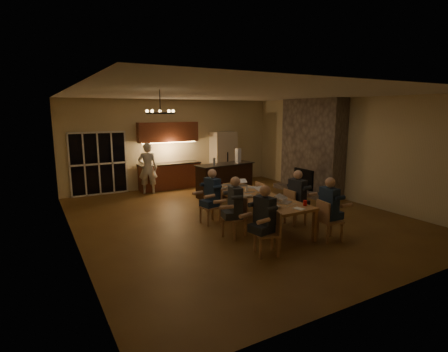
% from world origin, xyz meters
% --- Properties ---
extents(floor, '(9.00, 9.00, 0.00)m').
position_xyz_m(floor, '(0.00, 0.00, 0.00)').
color(floor, brown).
rests_on(floor, ground).
extents(back_wall, '(8.00, 0.04, 3.20)m').
position_xyz_m(back_wall, '(0.00, 4.52, 1.60)').
color(back_wall, beige).
rests_on(back_wall, ground).
extents(left_wall, '(0.04, 9.00, 3.20)m').
position_xyz_m(left_wall, '(-4.02, 0.00, 1.60)').
color(left_wall, beige).
rests_on(left_wall, ground).
extents(right_wall, '(0.04, 9.00, 3.20)m').
position_xyz_m(right_wall, '(4.02, 0.00, 1.60)').
color(right_wall, beige).
rests_on(right_wall, ground).
extents(ceiling, '(8.00, 9.00, 0.04)m').
position_xyz_m(ceiling, '(0.00, 0.00, 3.22)').
color(ceiling, white).
rests_on(ceiling, back_wall).
extents(french_doors, '(1.86, 0.08, 2.10)m').
position_xyz_m(french_doors, '(-2.70, 4.47, 1.05)').
color(french_doors, black).
rests_on(french_doors, ground).
extents(fireplace, '(0.58, 2.50, 3.20)m').
position_xyz_m(fireplace, '(3.70, 1.20, 1.60)').
color(fireplace, '#76685D').
rests_on(fireplace, ground).
extents(kitchenette, '(2.24, 0.68, 2.40)m').
position_xyz_m(kitchenette, '(-0.30, 4.20, 1.20)').
color(kitchenette, brown).
rests_on(kitchenette, ground).
extents(refrigerator, '(0.90, 0.68, 2.00)m').
position_xyz_m(refrigerator, '(1.90, 4.15, 1.00)').
color(refrigerator, beige).
rests_on(refrigerator, ground).
extents(dining_table, '(1.10, 3.27, 0.75)m').
position_xyz_m(dining_table, '(0.04, -0.74, 0.38)').
color(dining_table, '#AF7A46').
rests_on(dining_table, ground).
extents(bar_island, '(2.11, 0.96, 1.08)m').
position_xyz_m(bar_island, '(0.90, 2.26, 0.54)').
color(bar_island, black).
rests_on(bar_island, ground).
extents(chair_left_near, '(0.55, 0.55, 0.89)m').
position_xyz_m(chair_left_near, '(-0.80, -2.38, 0.45)').
color(chair_left_near, '#A67953').
rests_on(chair_left_near, ground).
extents(chair_left_mid, '(0.55, 0.55, 0.89)m').
position_xyz_m(chair_left_mid, '(-0.84, -1.22, 0.45)').
color(chair_left_mid, '#A67953').
rests_on(chair_left_mid, ground).
extents(chair_left_far, '(0.48, 0.48, 0.89)m').
position_xyz_m(chair_left_far, '(-0.87, -0.11, 0.45)').
color(chair_left_far, '#A67953').
rests_on(chair_left_far, ground).
extents(chair_right_near, '(0.50, 0.50, 0.89)m').
position_xyz_m(chair_right_near, '(0.88, -2.41, 0.45)').
color(chair_right_near, '#A67953').
rests_on(chair_right_near, ground).
extents(chair_right_mid, '(0.44, 0.44, 0.89)m').
position_xyz_m(chair_right_mid, '(0.96, -1.19, 0.45)').
color(chair_right_mid, '#A67953').
rests_on(chair_right_mid, ground).
extents(chair_right_far, '(0.47, 0.47, 0.89)m').
position_xyz_m(chair_right_far, '(0.85, -0.12, 0.45)').
color(chair_right_far, '#A67953').
rests_on(chair_right_far, ground).
extents(person_left_near, '(0.70, 0.70, 1.38)m').
position_xyz_m(person_left_near, '(-0.80, -2.29, 0.69)').
color(person_left_near, '#262A31').
rests_on(person_left_near, ground).
extents(person_right_near, '(0.62, 0.62, 1.38)m').
position_xyz_m(person_right_near, '(0.91, -2.33, 0.69)').
color(person_right_near, '#1F314F').
rests_on(person_right_near, ground).
extents(person_left_mid, '(0.71, 0.71, 1.38)m').
position_xyz_m(person_left_mid, '(-0.83, -1.23, 0.69)').
color(person_left_mid, '#3C4147').
rests_on(person_left_mid, ground).
extents(person_right_mid, '(0.68, 0.68, 1.38)m').
position_xyz_m(person_right_mid, '(0.94, -1.26, 0.69)').
color(person_right_mid, '#262A31').
rests_on(person_right_mid, ground).
extents(person_left_far, '(0.71, 0.71, 1.38)m').
position_xyz_m(person_left_far, '(-0.80, -0.09, 0.69)').
color(person_left_far, '#1F314F').
rests_on(person_left_far, ground).
extents(standing_person, '(0.75, 0.63, 1.75)m').
position_xyz_m(standing_person, '(-1.22, 3.83, 0.88)').
color(standing_person, silver).
rests_on(standing_person, ground).
extents(chandelier, '(0.57, 0.57, 0.03)m').
position_xyz_m(chandelier, '(-2.39, -0.95, 2.75)').
color(chandelier, black).
rests_on(chandelier, ceiling).
extents(laptop_a, '(0.36, 0.33, 0.23)m').
position_xyz_m(laptop_a, '(-0.23, -1.77, 0.86)').
color(laptop_a, silver).
rests_on(laptop_a, dining_table).
extents(laptop_b, '(0.42, 0.40, 0.23)m').
position_xyz_m(laptop_b, '(0.24, -1.65, 0.86)').
color(laptop_b, silver).
rests_on(laptop_b, dining_table).
extents(laptop_c, '(0.36, 0.32, 0.23)m').
position_xyz_m(laptop_c, '(-0.19, -0.71, 0.86)').
color(laptop_c, silver).
rests_on(laptop_c, dining_table).
extents(laptop_d, '(0.37, 0.34, 0.23)m').
position_xyz_m(laptop_d, '(0.30, -0.75, 0.86)').
color(laptop_d, silver).
rests_on(laptop_d, dining_table).
extents(laptop_e, '(0.38, 0.36, 0.23)m').
position_xyz_m(laptop_e, '(-0.21, 0.30, 0.86)').
color(laptop_e, silver).
rests_on(laptop_e, dining_table).
extents(laptop_f, '(0.38, 0.35, 0.23)m').
position_xyz_m(laptop_f, '(0.35, 0.34, 0.86)').
color(laptop_f, silver).
rests_on(laptop_f, dining_table).
extents(mug_front, '(0.08, 0.08, 0.10)m').
position_xyz_m(mug_front, '(0.02, -1.23, 0.80)').
color(mug_front, silver).
rests_on(mug_front, dining_table).
extents(mug_mid, '(0.08, 0.08, 0.10)m').
position_xyz_m(mug_mid, '(0.15, -0.21, 0.80)').
color(mug_mid, silver).
rests_on(mug_mid, dining_table).
extents(mug_back, '(0.09, 0.09, 0.10)m').
position_xyz_m(mug_back, '(-0.29, 0.03, 0.80)').
color(mug_back, silver).
rests_on(mug_back, dining_table).
extents(redcup_near, '(0.08, 0.08, 0.12)m').
position_xyz_m(redcup_near, '(0.46, -2.07, 0.81)').
color(redcup_near, red).
rests_on(redcup_near, dining_table).
extents(redcup_mid, '(0.10, 0.10, 0.12)m').
position_xyz_m(redcup_mid, '(-0.38, -0.38, 0.81)').
color(redcup_mid, red).
rests_on(redcup_mid, dining_table).
extents(can_silver, '(0.06, 0.06, 0.12)m').
position_xyz_m(can_silver, '(0.14, -1.49, 0.81)').
color(can_silver, '#B2B2B7').
rests_on(can_silver, dining_table).
extents(can_cola, '(0.06, 0.06, 0.12)m').
position_xyz_m(can_cola, '(-0.16, 0.59, 0.81)').
color(can_cola, '#3F0F0C').
rests_on(can_cola, dining_table).
extents(can_right, '(0.07, 0.07, 0.12)m').
position_xyz_m(can_right, '(0.44, -0.51, 0.81)').
color(can_right, '#B2B2B7').
rests_on(can_right, dining_table).
extents(plate_near, '(0.27, 0.27, 0.02)m').
position_xyz_m(plate_near, '(0.41, -1.33, 0.76)').
color(plate_near, silver).
rests_on(plate_near, dining_table).
extents(plate_left, '(0.22, 0.22, 0.02)m').
position_xyz_m(plate_left, '(-0.27, -1.57, 0.76)').
color(plate_left, silver).
rests_on(plate_left, dining_table).
extents(plate_far, '(0.26, 0.26, 0.02)m').
position_xyz_m(plate_far, '(0.48, 0.02, 0.76)').
color(plate_far, silver).
rests_on(plate_far, dining_table).
extents(notepad, '(0.20, 0.25, 0.01)m').
position_xyz_m(notepad, '(0.16, -2.21, 0.76)').
color(notepad, white).
rests_on(notepad, dining_table).
extents(bar_bottle, '(0.08, 0.08, 0.24)m').
position_xyz_m(bar_bottle, '(0.43, 2.13, 1.20)').
color(bar_bottle, '#99999E').
rests_on(bar_bottle, bar_island).
extents(bar_blender, '(0.17, 0.17, 0.47)m').
position_xyz_m(bar_blender, '(1.43, 2.30, 1.32)').
color(bar_blender, silver).
rests_on(bar_blender, bar_island).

